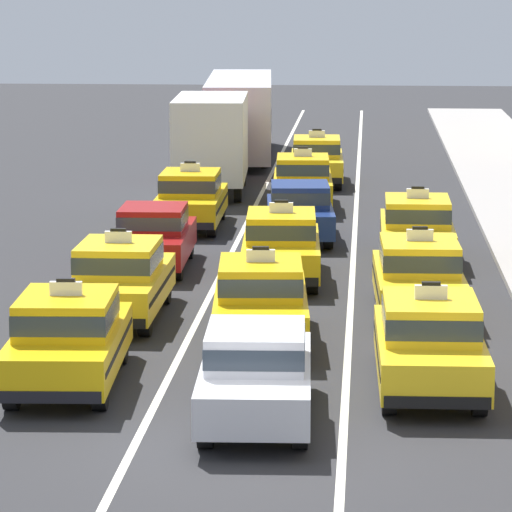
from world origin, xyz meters
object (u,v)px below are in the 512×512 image
object	(u,v)px
taxi_center_fifth	(303,181)
taxi_center_sixth	(317,159)
taxi_center_second	(261,300)
taxi_left_nearest	(68,337)
taxi_center_third	(281,244)
taxi_right_nearest	(429,342)
taxi_left_fourth	(191,198)
sedan_center_nearest	(256,371)
taxi_right_third	(417,228)
bus_left_sixth	(240,113)
taxi_left_second	(120,278)
box_truck_left_fifth	(212,139)
sedan_left_third	(154,235)
sedan_center_fourth	(300,210)
taxi_right_second	(419,276)

from	to	relation	value
taxi_center_fifth	taxi_center_sixth	world-z (taller)	same
taxi_center_second	taxi_left_nearest	bearing A→B (deg)	-133.17
taxi_center_third	taxi_right_nearest	size ratio (longest dim) A/B	1.01
taxi_center_sixth	taxi_left_fourth	bearing A→B (deg)	-108.89
sedan_center_nearest	taxi_right_third	xyz separation A→B (m)	(3.03, 14.11, 0.03)
taxi_right_nearest	bus_left_sixth	bearing A→B (deg)	100.33
taxi_left_second	box_truck_left_fifth	xyz separation A→B (m)	(-0.05, 19.26, 0.90)
taxi_left_fourth	taxi_center_sixth	distance (m)	10.19
bus_left_sixth	taxi_right_third	world-z (taller)	bus_left_sixth
sedan_left_third	taxi_left_fourth	distance (m)	6.21
sedan_left_third	taxi_center_third	bearing A→B (deg)	-21.01
taxi_left_fourth	taxi_center_fifth	bearing A→B (deg)	52.35
taxi_left_fourth	taxi_right_nearest	xyz separation A→B (m)	(6.17, -16.88, 0.00)
sedan_center_fourth	taxi_right_third	size ratio (longest dim) A/B	0.97
sedan_left_third	taxi_left_nearest	bearing A→B (deg)	-89.78
taxi_right_second	sedan_center_nearest	bearing A→B (deg)	-109.97
sedan_left_third	box_truck_left_fifth	world-z (taller)	box_truck_left_fifth
taxi_center_third	taxi_right_nearest	bearing A→B (deg)	-71.65
taxi_left_nearest	taxi_center_second	bearing A→B (deg)	46.83
taxi_left_nearest	taxi_center_sixth	size ratio (longest dim) A/B	1.01
taxi_left_second	taxi_center_second	size ratio (longest dim) A/B	0.98
box_truck_left_fifth	sedan_center_nearest	world-z (taller)	box_truck_left_fifth
sedan_left_third	taxi_center_fifth	distance (m)	10.67
taxi_right_second	taxi_right_third	bearing A→B (deg)	88.57
bus_left_sixth	sedan_center_nearest	xyz separation A→B (m)	(3.37, -36.28, -0.97)
taxi_center_third	taxi_center_fifth	xyz separation A→B (m)	(0.01, 11.41, 0.00)
sedan_center_fourth	taxi_right_nearest	size ratio (longest dim) A/B	0.96
bus_left_sixth	taxi_center_fifth	size ratio (longest dim) A/B	2.45
taxi_left_fourth	taxi_center_sixth	size ratio (longest dim) A/B	0.99
taxi_left_fourth	taxi_center_second	size ratio (longest dim) A/B	0.98
taxi_left_second	taxi_center_fifth	world-z (taller)	same
taxi_center_sixth	taxi_center_fifth	bearing A→B (deg)	-92.46
taxi_left_second	sedan_center_nearest	size ratio (longest dim) A/B	1.05
taxi_left_second	sedan_center_nearest	world-z (taller)	taxi_left_second
taxi_left_second	taxi_right_nearest	xyz separation A→B (m)	(6.28, -5.12, 0.00)
box_truck_left_fifth	taxi_center_sixth	xyz separation A→B (m)	(3.45, 2.14, -0.90)
taxi_right_second	taxi_right_third	size ratio (longest dim) A/B	1.01
taxi_left_nearest	bus_left_sixth	size ratio (longest dim) A/B	0.41
taxi_left_second	taxi_right_second	world-z (taller)	same
bus_left_sixth	taxi_right_third	distance (m)	23.09
taxi_center_sixth	taxi_right_nearest	size ratio (longest dim) A/B	1.00
taxi_center_fifth	taxi_center_sixth	size ratio (longest dim) A/B	1.00
taxi_center_sixth	taxi_right_third	size ratio (longest dim) A/B	1.01
sedan_left_third	box_truck_left_fifth	bearing A→B (deg)	89.87
box_truck_left_fifth	taxi_center_third	world-z (taller)	box_truck_left_fifth
sedan_center_fourth	sedan_left_third	bearing A→B (deg)	-127.76
taxi_center_third	sedan_center_fourth	size ratio (longest dim) A/B	1.05
taxi_center_second	taxi_right_third	world-z (taller)	same
sedan_center_nearest	taxi_center_fifth	world-z (taller)	taxi_center_fifth
taxi_left_nearest	box_truck_left_fifth	bearing A→B (deg)	90.02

